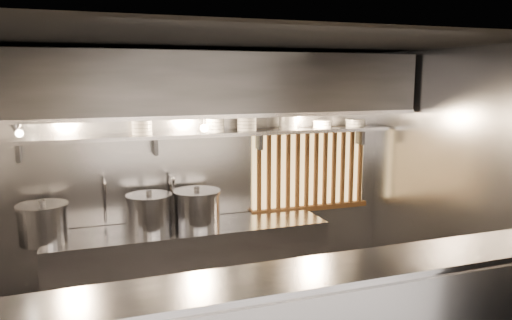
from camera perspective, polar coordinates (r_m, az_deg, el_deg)
ceiling at (r=4.25m, az=-0.74°, el=13.48°), size 4.50×4.50×0.00m
wall_back at (r=5.78m, az=-5.60°, el=-1.57°), size 4.50×0.00×4.50m
wall_right at (r=5.52m, az=21.94°, el=-2.74°), size 0.00×3.00×3.00m
cooking_bench at (r=5.64m, az=-7.50°, el=-11.98°), size 3.00×0.70×0.90m
bowl_shelf at (r=5.54m, az=-5.21°, el=2.97°), size 4.40×0.34×0.04m
exhaust_hood at (r=5.29m, az=-4.69°, el=8.58°), size 4.40×0.81×0.65m
wood_screen at (r=6.19m, az=6.26°, el=-1.05°), size 1.56×0.09×1.04m
faucet_left at (r=5.51m, az=-16.92°, el=-3.49°), size 0.04×0.30×0.50m
faucet_right at (r=5.58m, az=-9.72°, el=-3.04°), size 0.04×0.30×0.50m
heat_lamp at (r=4.90m, az=-25.77°, el=3.43°), size 0.25×0.35×0.20m
pendant_bulb at (r=5.39m, az=-5.93°, el=3.65°), size 0.09×0.09×0.19m
stock_pot_left at (r=5.33m, az=-23.15°, el=-6.64°), size 0.64×0.64×0.42m
stock_pot_mid at (r=5.39m, az=-12.08°, el=-5.87°), size 0.61×0.61×0.43m
stock_pot_right at (r=5.48m, az=-6.75°, el=-5.44°), size 0.69×0.69×0.43m
bowl_stack_0 at (r=5.39m, az=-12.92°, el=3.71°), size 0.23×0.23×0.17m
bowl_stack_1 at (r=5.54m, az=-4.73°, el=4.07°), size 0.22×0.22×0.17m
bowl_stack_2 at (r=5.65m, az=-1.07°, el=4.20°), size 0.23×0.23×0.17m
bowl_stack_3 at (r=5.83m, az=3.66°, el=4.35°), size 0.23×0.23×0.17m
bowl_stack_4 at (r=6.03m, az=7.57°, el=4.09°), size 0.23×0.23×0.09m
bowl_stack_5 at (r=6.25m, az=11.28°, el=4.18°), size 0.25×0.25×0.09m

